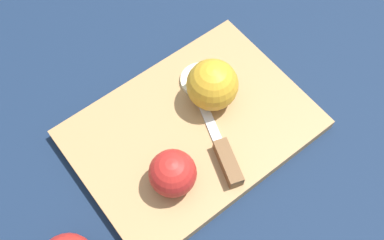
{
  "coord_description": "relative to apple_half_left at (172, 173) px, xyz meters",
  "views": [
    {
      "loc": [
        -0.15,
        -0.27,
        0.61
      ],
      "look_at": [
        0.0,
        0.0,
        0.04
      ],
      "focal_mm": 42.0,
      "sensor_mm": 36.0,
      "label": 1
    }
  ],
  "objects": [
    {
      "name": "ground_plane",
      "position": [
        0.07,
        0.06,
        -0.05
      ],
      "size": [
        4.0,
        4.0,
        0.0
      ],
      "primitive_type": "plane",
      "color": "#14233D"
    },
    {
      "name": "cutting_board",
      "position": [
        0.07,
        0.06,
        -0.04
      ],
      "size": [
        0.38,
        0.3,
        0.02
      ],
      "color": "#A37A4C",
      "rests_on": "ground_plane"
    },
    {
      "name": "apple_half_left",
      "position": [
        0.0,
        0.0,
        0.0
      ],
      "size": [
        0.07,
        0.07,
        0.07
      ],
      "rotation": [
        0.0,
        0.0,
        2.1
      ],
      "color": "red",
      "rests_on": "cutting_board"
    },
    {
      "name": "apple_half_right",
      "position": [
        0.12,
        0.09,
        0.01
      ],
      "size": [
        0.08,
        0.08,
        0.08
      ],
      "rotation": [
        0.0,
        0.0,
        3.1
      ],
      "color": "gold",
      "rests_on": "cutting_board"
    },
    {
      "name": "knife",
      "position": [
        0.08,
        -0.01,
        -0.02
      ],
      "size": [
        0.05,
        0.17,
        0.02
      ],
      "rotation": [
        0.0,
        0.0,
        1.39
      ],
      "color": "silver",
      "rests_on": "cutting_board"
    },
    {
      "name": "apple_slice",
      "position": [
        0.12,
        0.13,
        -0.03
      ],
      "size": [
        0.06,
        0.06,
        0.01
      ],
      "color": "beige",
      "rests_on": "cutting_board"
    }
  ]
}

